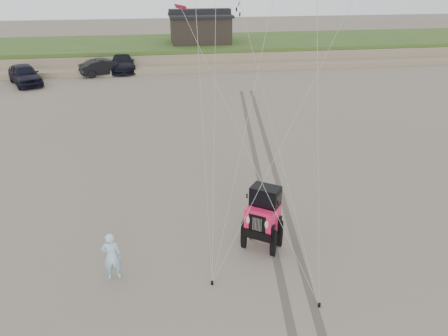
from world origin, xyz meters
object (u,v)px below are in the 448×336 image
at_px(truck_a, 25,74).
at_px(man, 112,256).
at_px(truck_c, 123,63).
at_px(cabin, 200,27).
at_px(truck_b, 105,67).
at_px(jeep, 262,225).

relative_size(truck_a, man, 3.06).
bearing_deg(truck_a, truck_c, 2.56).
distance_m(cabin, truck_b, 11.80).
bearing_deg(truck_a, truck_b, -3.24).
bearing_deg(cabin, jeep, -92.78).
xyz_separation_m(truck_a, truck_b, (6.24, 2.57, -0.11)).
xyz_separation_m(truck_a, jeep, (13.98, -25.95, 0.07)).
xyz_separation_m(cabin, jeep, (-1.71, -35.15, -2.33)).
bearing_deg(man, truck_c, -88.79).
bearing_deg(jeep, man, -134.15).
xyz_separation_m(cabin, truck_a, (-15.68, -9.19, -2.39)).
distance_m(truck_a, man, 28.31).
bearing_deg(truck_b, truck_c, -62.95).
xyz_separation_m(truck_b, truck_c, (1.51, 1.58, 0.06)).
height_order(truck_a, truck_b, truck_a).
xyz_separation_m(truck_b, jeep, (7.74, -28.53, 0.18)).
bearing_deg(cabin, truck_b, -144.96).
distance_m(truck_a, jeep, 29.48).
relative_size(cabin, truck_a, 1.29).
bearing_deg(truck_a, jeep, -87.35).
bearing_deg(cabin, truck_a, -149.62).
bearing_deg(truck_b, cabin, -74.33).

